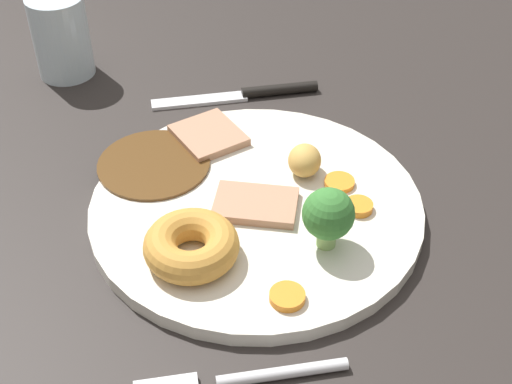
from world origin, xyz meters
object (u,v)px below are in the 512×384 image
object	(u,v)px
meat_slice_main	(209,135)
carrot_coin_side	(339,182)
water_glass	(61,36)
yorkshire_pudding	(191,246)
meat_slice_under	(256,204)
fork	(235,380)
dinner_plate	(256,206)
carrot_coin_back	(359,206)
knife	(250,94)
carrot_coin_front	(287,297)
broccoli_floret	(328,215)
roast_potato_left	(305,160)

from	to	relation	value
meat_slice_main	carrot_coin_side	size ratio (longest dim) A/B	2.33
water_glass	yorkshire_pudding	bearing A→B (deg)	-156.16
meat_slice_under	fork	xyz separation A→B (cm)	(-16.99, 2.67, -1.41)
dinner_plate	yorkshire_pudding	bearing A→B (deg)	139.56
carrot_coin_back	knife	bearing A→B (deg)	21.19
fork	carrot_coin_front	bearing A→B (deg)	-130.05
dinner_plate	broccoli_floret	xyz separation A→B (cm)	(-5.94, -5.38, 3.97)
yorkshire_pudding	carrot_coin_front	size ratio (longest dim) A/B	2.79
meat_slice_main	yorkshire_pudding	bearing A→B (deg)	174.11
meat_slice_under	roast_potato_left	size ratio (longest dim) A/B	2.01
meat_slice_main	yorkshire_pudding	xyz separation A→B (cm)	(-16.37, 1.69, 0.98)
carrot_coin_side	fork	distance (cm)	22.34
meat_slice_main	roast_potato_left	size ratio (longest dim) A/B	1.80
water_glass	dinner_plate	bearing A→B (deg)	-142.22
roast_potato_left	knife	distance (cm)	16.13
meat_slice_under	dinner_plate	bearing A→B (deg)	-6.62
meat_slice_main	carrot_coin_side	xyz separation A→B (cm)	(-8.00, -11.77, -0.16)
roast_potato_left	carrot_coin_back	distance (cm)	6.95
knife	broccoli_floret	bearing A→B (deg)	94.17
meat_slice_under	water_glass	bearing A→B (deg)	36.62
yorkshire_pudding	fork	xyz separation A→B (cm)	(-11.28, -2.91, -2.39)
yorkshire_pudding	carrot_coin_back	distance (cm)	15.41
carrot_coin_back	water_glass	bearing A→B (deg)	46.25
roast_potato_left	carrot_coin_side	size ratio (longest dim) A/B	1.30
dinner_plate	carrot_coin_front	world-z (taller)	carrot_coin_front
meat_slice_main	carrot_coin_back	bearing A→B (deg)	-131.74
dinner_plate	meat_slice_main	bearing A→B (deg)	22.45
meat_slice_under	water_glass	distance (cm)	33.65
broccoli_floret	carrot_coin_side	bearing A→B (deg)	-17.37
dinner_plate	yorkshire_pudding	distance (cm)	9.02
meat_slice_under	broccoli_floret	world-z (taller)	broccoli_floret
carrot_coin_side	meat_slice_under	bearing A→B (deg)	108.62
carrot_coin_back	water_glass	xyz separation A→B (cm)	(27.76, 29.00, 2.93)
yorkshire_pudding	broccoli_floret	size ratio (longest dim) A/B	1.40
carrot_coin_front	water_glass	xyz separation A→B (cm)	(37.62, 21.65, 2.94)
carrot_coin_front	broccoli_floret	distance (cm)	7.51
knife	yorkshire_pudding	bearing A→B (deg)	69.68
roast_potato_left	carrot_coin_side	distance (cm)	3.79
carrot_coin_back	knife	world-z (taller)	carrot_coin_back
carrot_coin_side	carrot_coin_front	bearing A→B (deg)	155.00
dinner_plate	water_glass	size ratio (longest dim) A/B	3.18
carrot_coin_side	broccoli_floret	distance (cm)	8.55
yorkshire_pudding	carrot_coin_back	bearing A→B (deg)	-71.55
carrot_coin_front	knife	size ratio (longest dim) A/B	0.15
carrot_coin_back	fork	distance (cm)	19.97
broccoli_floret	dinner_plate	bearing A→B (deg)	42.20
carrot_coin_back	knife	xyz separation A→B (cm)	(20.94, 8.12, -1.28)
meat_slice_main	broccoli_floret	distance (cm)	18.46
meat_slice_main	roast_potato_left	bearing A→B (deg)	-124.47
yorkshire_pudding	meat_slice_main	bearing A→B (deg)	-5.89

